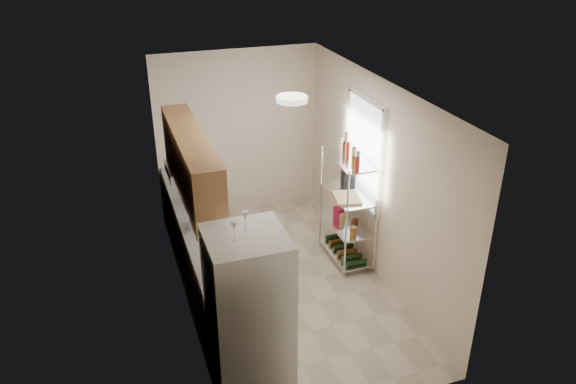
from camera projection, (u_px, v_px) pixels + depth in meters
name	position (u px, v px, depth m)	size (l,w,h in m)	color
room	(283.00, 194.00, 6.74)	(2.52, 4.42, 2.62)	beige
counter_run	(205.00, 249.00, 7.22)	(0.63, 3.51, 0.90)	#A47446
upper_cabinets	(191.00, 163.00, 6.29)	(0.33, 2.20, 0.72)	#A47446
range_hood	(187.00, 170.00, 7.17)	(0.50, 0.60, 0.12)	#B7BABC
window	(364.00, 152.00, 7.28)	(0.06, 1.00, 1.46)	white
bakers_rack	(349.00, 187.00, 7.36)	(0.45, 0.90, 1.73)	silver
ceiling_dome	(292.00, 99.00, 5.92)	(0.34, 0.34, 0.06)	white
refrigerator	(249.00, 316.00, 5.33)	(0.73, 0.73, 1.77)	white
wine_glass_a	(234.00, 231.00, 4.84)	(0.06, 0.06, 0.18)	silver
wine_glass_b	(245.00, 221.00, 4.99)	(0.07, 0.07, 0.19)	silver
rice_cooker	(198.00, 218.00, 6.82)	(0.26, 0.26, 0.21)	white
frying_pan_large	(192.00, 199.00, 7.47)	(0.27, 0.27, 0.05)	black
frying_pan_small	(194.00, 200.00, 7.43)	(0.23, 0.23, 0.05)	black
cutting_board	(347.00, 198.00, 7.27)	(0.31, 0.41, 0.03)	tan
espresso_machine	(348.00, 173.00, 7.67)	(0.15, 0.23, 0.27)	black
storage_bag	(339.00, 213.00, 7.70)	(0.10, 0.14, 0.16)	maroon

